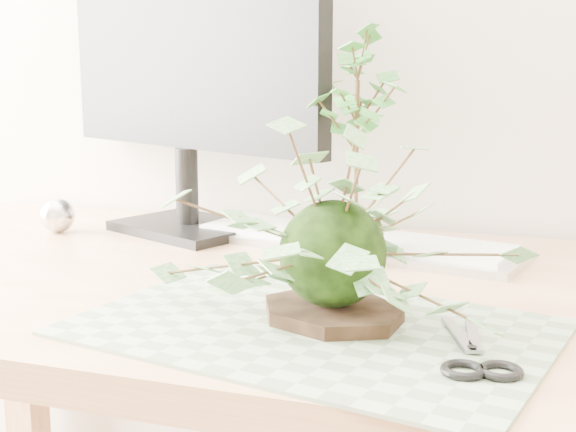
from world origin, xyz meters
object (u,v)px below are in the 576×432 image
at_px(ivy_kokedama, 333,204).
at_px(monitor, 186,54).
at_px(maple_kokedama, 357,95).
at_px(desk, 364,353).
at_px(keyboard, 352,241).

bearing_deg(ivy_kokedama, monitor, 132.85).
bearing_deg(maple_kokedama, desk, -69.38).
height_order(desk, maple_kokedama, maple_kokedama).
xyz_separation_m(maple_kokedama, monitor, (-0.30, 0.11, 0.05)).
height_order(desk, monitor, monitor).
bearing_deg(maple_kokedama, monitor, 159.57).
relative_size(ivy_kokedama, keyboard, 0.61).
bearing_deg(monitor, ivy_kokedama, -23.73).
xyz_separation_m(ivy_kokedama, keyboard, (-0.07, 0.34, -0.12)).
bearing_deg(keyboard, monitor, -173.87).
xyz_separation_m(keyboard, monitor, (-0.28, 0.03, 0.27)).
distance_m(ivy_kokedama, keyboard, 0.37).
distance_m(desk, keyboard, 0.23).
bearing_deg(monitor, keyboard, 17.66).
xyz_separation_m(maple_kokedama, keyboard, (-0.03, 0.09, -0.22)).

